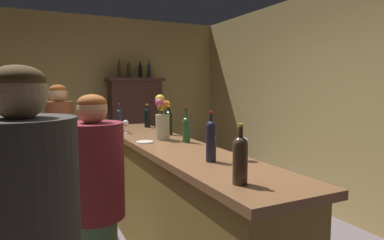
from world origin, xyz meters
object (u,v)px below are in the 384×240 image
wine_bottle_rose (147,117)px  wine_glass_front (243,143)px  display_bottle_center (140,70)px  flower_arrangement (162,119)px  display_cabinet (136,126)px  wine_bottle_riesling (119,119)px  wine_glass_mid (126,124)px  patron_redhead (95,207)px  bar_counter (170,203)px  wine_bottle_malbec (211,139)px  wine_bottle_pinot (169,121)px  patron_in_navy (60,145)px  cheese_plate (145,142)px  wine_bottle_chardonnay (186,128)px  wine_bottle_syrah (240,158)px  display_bottle_midleft (129,70)px  display_bottle_midright (149,70)px  display_bottle_left (120,69)px

wine_bottle_rose → wine_glass_front: (0.01, -1.98, -0.01)m
display_bottle_center → flower_arrangement: bearing=-103.3°
display_cabinet → display_bottle_center: (0.10, 0.00, 0.94)m
wine_bottle_riesling → wine_glass_mid: (0.01, -0.23, -0.03)m
wine_bottle_rose → patron_redhead: patron_redhead is taller
bar_counter → wine_bottle_malbec: (-0.01, -0.75, 0.68)m
wine_bottle_pinot → wine_glass_mid: (-0.37, 0.31, -0.04)m
patron_redhead → patron_in_navy: size_ratio=0.96×
wine_bottle_malbec → wine_glass_front: bearing=-15.5°
cheese_plate → patron_in_navy: (-0.60, 1.26, -0.19)m
wine_bottle_chardonnay → flower_arrangement: bearing=118.7°
wine_bottle_syrah → wine_glass_front: (0.33, 0.45, -0.02)m
display_bottle_center → patron_in_navy: size_ratio=0.18×
bar_counter → wine_bottle_chardonnay: size_ratio=10.40×
wine_bottle_chardonnay → display_bottle_midleft: 2.98m
wine_bottle_chardonnay → patron_in_navy: patron_in_navy is taller
wine_bottle_pinot → display_bottle_midright: size_ratio=0.95×
cheese_plate → patron_redhead: 0.95m
wine_bottle_pinot → patron_in_navy: (-0.98, 0.91, -0.32)m
wine_bottle_rose → cheese_plate: wine_bottle_rose is taller
wine_bottle_malbec → patron_in_navy: patron_in_navy is taller
wine_bottle_riesling → wine_glass_mid: size_ratio=2.21×
wine_glass_front → patron_redhead: patron_redhead is taller
display_bottle_midright → patron_redhead: size_ratio=0.21×
bar_counter → patron_redhead: patron_redhead is taller
display_bottle_midright → cheese_plate: bearing=-109.7°
patron_redhead → wine_bottle_pinot: bearing=31.4°
bar_counter → patron_in_navy: patron_in_navy is taller
display_bottle_midleft → wine_bottle_rose: bearing=-98.7°
wine_bottle_rose → wine_bottle_pinot: bearing=-89.5°
wine_bottle_pinot → display_bottle_midleft: display_bottle_midleft is taller
wine_bottle_rose → patron_in_navy: size_ratio=0.18×
wine_bottle_riesling → cheese_plate: 0.89m
bar_counter → wine_bottle_rose: wine_bottle_rose is taller
wine_bottle_riesling → wine_glass_front: 1.87m
wine_glass_front → wine_bottle_pinot: bearing=90.1°
cheese_plate → patron_in_navy: size_ratio=0.10×
flower_arrangement → wine_bottle_syrah: bearing=-95.8°
flower_arrangement → wine_bottle_malbec: bearing=-92.2°
bar_counter → wine_bottle_syrah: (-0.13, -1.26, 0.67)m
wine_bottle_rose → wine_bottle_riesling: bearing=-159.0°
wine_bottle_chardonnay → display_bottle_midright: 3.04m
wine_bottle_pinot → wine_glass_front: (0.00, -1.30, -0.02)m
wine_bottle_riesling → display_bottle_center: size_ratio=1.09×
display_bottle_midright → display_bottle_left: bearing=180.0°
wine_bottle_syrah → patron_redhead: size_ratio=0.20×
wine_glass_mid → wine_bottle_syrah: bearing=-88.8°
wine_bottle_riesling → wine_glass_front: (0.38, -1.83, -0.01)m
wine_glass_front → display_bottle_center: bearing=83.0°
wine_glass_front → wine_glass_mid: wine_glass_front is taller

